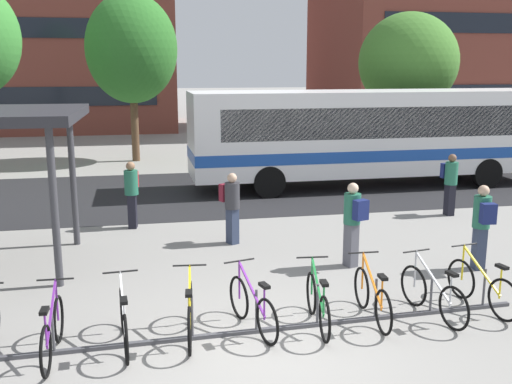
% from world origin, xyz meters
% --- Properties ---
extents(ground, '(200.00, 200.00, 0.00)m').
position_xyz_m(ground, '(0.00, 0.00, 0.00)').
color(ground, gray).
extents(bus_lane_asphalt, '(80.00, 7.20, 0.01)m').
position_xyz_m(bus_lane_asphalt, '(0.00, 10.93, 0.00)').
color(bus_lane_asphalt, '#232326').
rests_on(bus_lane_asphalt, ground).
extents(city_bus, '(12.05, 2.69, 3.20)m').
position_xyz_m(city_bus, '(5.95, 10.93, 1.78)').
color(city_bus, white).
rests_on(city_bus, ground).
extents(bike_rack, '(8.85, 0.49, 0.70)m').
position_xyz_m(bike_rack, '(-0.01, 0.57, 0.09)').
color(bike_rack, '#47474C').
rests_on(bike_rack, ground).
extents(parked_bicycle_purple_1, '(0.52, 1.72, 0.99)m').
position_xyz_m(parked_bicycle_purple_1, '(-2.95, 0.34, 0.38)').
color(parked_bicycle_purple_1, black).
rests_on(parked_bicycle_purple_1, ground).
extents(parked_bicycle_white_2, '(0.52, 1.72, 0.99)m').
position_xyz_m(parked_bicycle_white_2, '(-1.98, 0.49, 0.38)').
color(parked_bicycle_white_2, black).
rests_on(parked_bicycle_white_2, ground).
extents(parked_bicycle_yellow_3, '(0.52, 1.72, 0.99)m').
position_xyz_m(parked_bicycle_yellow_3, '(-1.02, 0.58, 0.38)').
color(parked_bicycle_yellow_3, black).
rests_on(parked_bicycle_yellow_3, ground).
extents(parked_bicycle_purple_4, '(0.62, 1.68, 0.99)m').
position_xyz_m(parked_bicycle_purple_4, '(-0.05, 0.66, 0.38)').
color(parked_bicycle_purple_4, black).
rests_on(parked_bicycle_purple_4, ground).
extents(parked_bicycle_green_5, '(0.52, 1.72, 0.99)m').
position_xyz_m(parked_bicycle_green_5, '(0.97, 0.60, 0.38)').
color(parked_bicycle_green_5, black).
rests_on(parked_bicycle_green_5, ground).
extents(parked_bicycle_orange_6, '(0.52, 1.72, 0.99)m').
position_xyz_m(parked_bicycle_orange_6, '(1.90, 0.67, 0.38)').
color(parked_bicycle_orange_6, black).
rests_on(parked_bicycle_orange_6, ground).
extents(parked_bicycle_silver_7, '(0.53, 1.70, 0.99)m').
position_xyz_m(parked_bicycle_silver_7, '(2.91, 0.60, 0.38)').
color(parked_bicycle_silver_7, black).
rests_on(parked_bicycle_silver_7, ground).
extents(parked_bicycle_yellow_8, '(0.52, 1.71, 0.99)m').
position_xyz_m(parked_bicycle_yellow_8, '(3.87, 0.74, 0.38)').
color(parked_bicycle_yellow_8, black).
rests_on(parked_bicycle_yellow_8, ground).
extents(commuter_navy_pack_0, '(0.35, 0.53, 1.69)m').
position_xyz_m(commuter_navy_pack_0, '(6.55, 6.72, 0.98)').
color(commuter_navy_pack_0, black).
rests_on(commuter_navy_pack_0, ground).
extents(commuter_navy_pack_1, '(0.38, 0.55, 1.72)m').
position_xyz_m(commuter_navy_pack_1, '(4.93, 2.54, 0.99)').
color(commuter_navy_pack_1, '#2D3851').
rests_on(commuter_navy_pack_1, ground).
extents(commuter_maroon_pack_2, '(0.50, 0.60, 1.65)m').
position_xyz_m(commuter_maroon_pack_2, '(0.33, 5.26, 0.95)').
color(commuter_maroon_pack_2, '#2D3851').
rests_on(commuter_maroon_pack_2, ground).
extents(commuter_navy_pack_3, '(0.46, 0.59, 1.73)m').
position_xyz_m(commuter_navy_pack_3, '(2.48, 3.19, 1.00)').
color(commuter_navy_pack_3, '#565660').
rests_on(commuter_navy_pack_3, ground).
extents(commuter_red_pack_4, '(0.38, 0.56, 1.69)m').
position_xyz_m(commuter_red_pack_4, '(-1.92, 7.06, 0.98)').
color(commuter_red_pack_4, black).
rests_on(commuter_red_pack_4, ground).
extents(street_tree_1, '(3.77, 3.77, 6.94)m').
position_xyz_m(street_tree_1, '(-1.89, 17.89, 4.68)').
color(street_tree_1, brown).
rests_on(street_tree_1, ground).
extents(street_tree_2, '(4.07, 4.07, 6.16)m').
position_xyz_m(street_tree_2, '(9.31, 15.55, 4.14)').
color(street_tree_2, brown).
rests_on(street_tree_2, ground).
extents(building_left_wing, '(20.17, 11.14, 15.15)m').
position_xyz_m(building_left_wing, '(-9.53, 33.38, 7.58)').
color(building_left_wing, brown).
rests_on(building_left_wing, ground).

